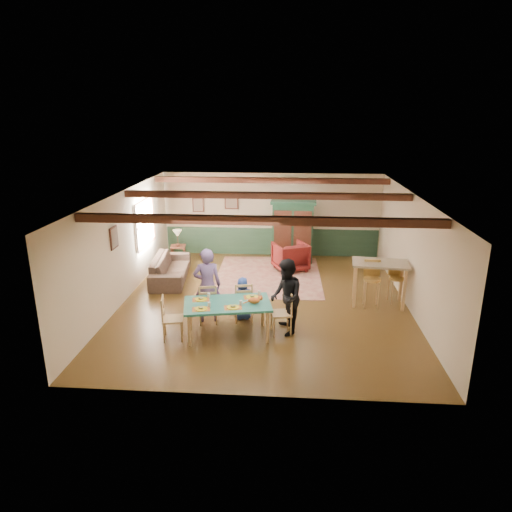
# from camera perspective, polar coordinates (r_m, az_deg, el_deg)

# --- Properties ---
(floor) EXTENTS (8.00, 8.00, 0.00)m
(floor) POSITION_cam_1_polar(r_m,az_deg,el_deg) (11.49, 1.03, -5.70)
(floor) COLOR #493114
(floor) RESTS_ON ground
(wall_back) EXTENTS (7.00, 0.02, 2.70)m
(wall_back) POSITION_cam_1_polar(r_m,az_deg,el_deg) (14.90, 1.95, 5.17)
(wall_back) COLOR beige
(wall_back) RESTS_ON floor
(wall_left) EXTENTS (0.02, 8.00, 2.70)m
(wall_left) POSITION_cam_1_polar(r_m,az_deg,el_deg) (11.74, -16.25, 1.10)
(wall_left) COLOR beige
(wall_left) RESTS_ON floor
(wall_right) EXTENTS (0.02, 8.00, 2.70)m
(wall_right) POSITION_cam_1_polar(r_m,az_deg,el_deg) (11.39, 18.94, 0.35)
(wall_right) COLOR beige
(wall_right) RESTS_ON floor
(ceiling) EXTENTS (7.00, 8.00, 0.02)m
(ceiling) POSITION_cam_1_polar(r_m,az_deg,el_deg) (10.72, 1.11, 7.70)
(ceiling) COLOR silver
(ceiling) RESTS_ON wall_back
(wainscot_back) EXTENTS (6.95, 0.03, 0.90)m
(wainscot_back) POSITION_cam_1_polar(r_m,az_deg,el_deg) (15.09, 1.91, 1.81)
(wainscot_back) COLOR #213D2B
(wainscot_back) RESTS_ON floor
(ceiling_beam_front) EXTENTS (6.95, 0.16, 0.16)m
(ceiling_beam_front) POSITION_cam_1_polar(r_m,az_deg,el_deg) (8.48, 0.23, 4.48)
(ceiling_beam_front) COLOR #34170E
(ceiling_beam_front) RESTS_ON ceiling
(ceiling_beam_mid) EXTENTS (6.95, 0.16, 0.16)m
(ceiling_beam_mid) POSITION_cam_1_polar(r_m,az_deg,el_deg) (11.13, 1.22, 7.59)
(ceiling_beam_mid) COLOR #34170E
(ceiling_beam_mid) RESTS_ON ceiling
(ceiling_beam_back) EXTENTS (6.95, 0.16, 0.16)m
(ceiling_beam_back) POSITION_cam_1_polar(r_m,az_deg,el_deg) (13.69, 1.82, 9.44)
(ceiling_beam_back) COLOR #34170E
(ceiling_beam_back) RESTS_ON ceiling
(window_left) EXTENTS (0.06, 1.60, 1.30)m
(window_left) POSITION_cam_1_polar(r_m,az_deg,el_deg) (13.23, -13.71, 4.00)
(window_left) COLOR white
(window_left) RESTS_ON wall_left
(picture_left_wall) EXTENTS (0.04, 0.42, 0.52)m
(picture_left_wall) POSITION_cam_1_polar(r_m,az_deg,el_deg) (11.09, -17.32, 2.21)
(picture_left_wall) COLOR tan
(picture_left_wall) RESTS_ON wall_left
(picture_back_a) EXTENTS (0.45, 0.04, 0.55)m
(picture_back_a) POSITION_cam_1_polar(r_m,az_deg,el_deg) (14.89, -3.08, 6.91)
(picture_back_a) COLOR tan
(picture_back_a) RESTS_ON wall_back
(picture_back_b) EXTENTS (0.38, 0.04, 0.48)m
(picture_back_b) POSITION_cam_1_polar(r_m,az_deg,el_deg) (15.09, -7.25, 6.36)
(picture_back_b) COLOR tan
(picture_back_b) RESTS_ON wall_back
(dining_table) EXTENTS (1.94, 1.32, 0.74)m
(dining_table) POSITION_cam_1_polar(r_m,az_deg,el_deg) (9.68, -3.56, -7.93)
(dining_table) COLOR #226D5E
(dining_table) RESTS_ON floor
(dining_chair_far_left) EXTENTS (0.49, 0.51, 0.94)m
(dining_chair_far_left) POSITION_cam_1_polar(r_m,az_deg,el_deg) (10.28, -6.03, -5.82)
(dining_chair_far_left) COLOR tan
(dining_chair_far_left) RESTS_ON floor
(dining_chair_far_right) EXTENTS (0.49, 0.51, 0.94)m
(dining_chair_far_right) POSITION_cam_1_polar(r_m,az_deg,el_deg) (10.31, -1.61, -5.64)
(dining_chair_far_right) COLOR tan
(dining_chair_far_right) RESTS_ON floor
(dining_chair_end_left) EXTENTS (0.51, 0.49, 0.94)m
(dining_chair_end_left) POSITION_cam_1_polar(r_m,az_deg,el_deg) (9.65, -10.39, -7.63)
(dining_chair_end_left) COLOR tan
(dining_chair_end_left) RESTS_ON floor
(dining_chair_end_right) EXTENTS (0.51, 0.49, 0.94)m
(dining_chair_end_right) POSITION_cam_1_polar(r_m,az_deg,el_deg) (9.76, 3.16, -7.06)
(dining_chair_end_right) COLOR tan
(dining_chair_end_right) RESTS_ON floor
(person_man) EXTENTS (0.69, 0.52, 1.71)m
(person_man) POSITION_cam_1_polar(r_m,az_deg,el_deg) (10.21, -6.11, -3.67)
(person_man) COLOR slate
(person_man) RESTS_ON floor
(person_woman) EXTENTS (0.76, 0.90, 1.63)m
(person_woman) POSITION_cam_1_polar(r_m,az_deg,el_deg) (9.64, 3.78, -5.15)
(person_woman) COLOR black
(person_woman) RESTS_ON floor
(person_child) EXTENTS (0.54, 0.40, 0.99)m
(person_child) POSITION_cam_1_polar(r_m,az_deg,el_deg) (10.38, -1.65, -5.33)
(person_child) COLOR #264399
(person_child) RESTS_ON floor
(cat) EXTENTS (0.38, 0.21, 0.18)m
(cat) POSITION_cam_1_polar(r_m,az_deg,el_deg) (9.45, -0.26, -5.50)
(cat) COLOR orange
(cat) RESTS_ON dining_table
(place_setting_near_left) EXTENTS (0.45, 0.37, 0.11)m
(place_setting_near_left) POSITION_cam_1_polar(r_m,az_deg,el_deg) (9.27, -6.89, -6.33)
(place_setting_near_left) COLOR yellow
(place_setting_near_left) RESTS_ON dining_table
(place_setting_near_center) EXTENTS (0.45, 0.37, 0.11)m
(place_setting_near_center) POSITION_cam_1_polar(r_m,az_deg,el_deg) (9.29, -2.90, -6.17)
(place_setting_near_center) COLOR yellow
(place_setting_near_center) RESTS_ON dining_table
(place_setting_far_left) EXTENTS (0.45, 0.37, 0.11)m
(place_setting_far_left) POSITION_cam_1_polar(r_m,az_deg,el_deg) (9.72, -6.91, -5.16)
(place_setting_far_left) COLOR yellow
(place_setting_far_left) RESTS_ON dining_table
(place_setting_far_right) EXTENTS (0.45, 0.37, 0.11)m
(place_setting_far_right) POSITION_cam_1_polar(r_m,az_deg,el_deg) (9.78, -0.50, -4.90)
(place_setting_far_right) COLOR yellow
(place_setting_far_right) RESTS_ON dining_table
(area_rug) EXTENTS (3.04, 3.59, 0.01)m
(area_rug) POSITION_cam_1_polar(r_m,az_deg,el_deg) (13.24, 1.55, -2.47)
(area_rug) COLOR beige
(area_rug) RESTS_ON floor
(armoire) EXTENTS (1.41, 0.62, 1.95)m
(armoire) POSITION_cam_1_polar(r_m,az_deg,el_deg) (14.28, 4.63, 3.04)
(armoire) COLOR #153523
(armoire) RESTS_ON floor
(armchair) EXTENTS (1.21, 1.22, 0.85)m
(armchair) POSITION_cam_1_polar(r_m,az_deg,el_deg) (13.64, 4.32, -0.05)
(armchair) COLOR #460E10
(armchair) RESTS_ON floor
(sofa) EXTENTS (1.13, 2.37, 0.67)m
(sofa) POSITION_cam_1_polar(r_m,az_deg,el_deg) (13.09, -10.63, -1.50)
(sofa) COLOR #423129
(sofa) RESTS_ON floor
(end_table) EXTENTS (0.51, 0.51, 0.55)m
(end_table) POSITION_cam_1_polar(r_m,az_deg,el_deg) (14.52, -9.66, 0.22)
(end_table) COLOR #34170E
(end_table) RESTS_ON floor
(table_lamp) EXTENTS (0.29, 0.29, 0.51)m
(table_lamp) POSITION_cam_1_polar(r_m,az_deg,el_deg) (14.38, -9.77, 2.24)
(table_lamp) COLOR tan
(table_lamp) RESTS_ON end_table
(counter_table) EXTENTS (1.39, 0.90, 1.09)m
(counter_table) POSITION_cam_1_polar(r_m,az_deg,el_deg) (11.51, 15.08, -3.34)
(counter_table) COLOR #B9AC90
(counter_table) RESTS_ON floor
(bar_stool_left) EXTENTS (0.43, 0.47, 1.15)m
(bar_stool_left) POSITION_cam_1_polar(r_m,az_deg,el_deg) (11.32, 14.27, -3.48)
(bar_stool_left) COLOR tan
(bar_stool_left) RESTS_ON floor
(bar_stool_right) EXTENTS (0.41, 0.44, 1.02)m
(bar_stool_right) POSITION_cam_1_polar(r_m,az_deg,el_deg) (11.77, 17.14, -3.25)
(bar_stool_right) COLOR tan
(bar_stool_right) RESTS_ON floor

